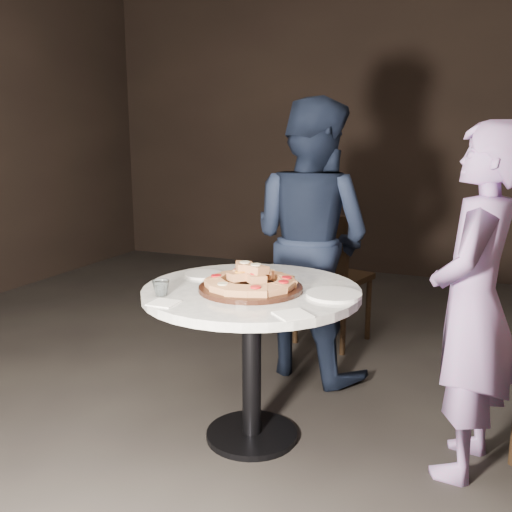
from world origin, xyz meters
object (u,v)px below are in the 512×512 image
at_px(diner_teal, 473,304).
at_px(diner_navy, 311,240).
at_px(chair_far, 326,270).
at_px(focaccia_pile, 251,279).
at_px(table, 252,317).
at_px(serving_board, 251,288).
at_px(water_glass, 161,288).

bearing_deg(diner_teal, diner_navy, -120.08).
xyz_separation_m(diner_navy, diner_teal, (0.89, -0.71, -0.07)).
relative_size(chair_far, diner_teal, 0.62).
height_order(focaccia_pile, diner_navy, diner_navy).
bearing_deg(focaccia_pile, table, 111.30).
height_order(serving_board, diner_navy, diner_navy).
height_order(table, focaccia_pile, focaccia_pile).
xyz_separation_m(table, serving_board, (0.01, -0.04, 0.14)).
relative_size(serving_board, chair_far, 0.50).
relative_size(serving_board, water_glass, 6.16).
height_order(water_glass, diner_navy, diner_navy).
distance_m(diner_navy, diner_teal, 1.14).
bearing_deg(focaccia_pile, chair_far, 91.43).
height_order(water_glass, chair_far, chair_far).
height_order(focaccia_pile, diner_teal, diner_teal).
bearing_deg(water_glass, diner_navy, 74.94).
bearing_deg(serving_board, diner_navy, 90.57).
bearing_deg(diner_navy, chair_far, -68.17).
bearing_deg(chair_far, focaccia_pile, 105.54).
height_order(water_glass, diner_teal, diner_teal).
distance_m(focaccia_pile, chair_far, 1.33).
height_order(table, chair_far, chair_far).
bearing_deg(chair_far, serving_board, 105.46).
distance_m(serving_board, chair_far, 1.32).
distance_m(table, focaccia_pile, 0.19).
bearing_deg(table, diner_navy, 89.67).
bearing_deg(diner_navy, focaccia_pile, 109.52).
xyz_separation_m(chair_far, diner_navy, (0.02, -0.43, 0.27)).
xyz_separation_m(focaccia_pile, diner_navy, (-0.01, 0.87, 0.02)).
xyz_separation_m(serving_board, water_glass, (-0.30, -0.22, 0.02)).
bearing_deg(serving_board, chair_far, 91.36).
bearing_deg(diner_teal, focaccia_pile, -70.97).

